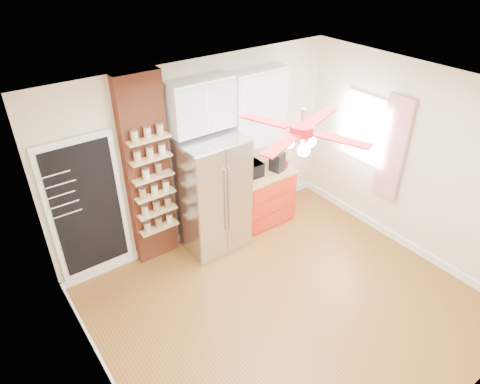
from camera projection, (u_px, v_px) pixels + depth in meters
floor at (287, 305)px, 5.46m from camera, size 4.50×4.50×0.00m
ceiling at (304, 103)px, 4.03m from camera, size 4.50×4.50×0.00m
wall_back at (200, 154)px, 6.12m from camera, size 4.50×0.02×2.70m
wall_front at (466, 339)px, 3.38m from camera, size 4.50×0.02×2.70m
wall_left at (98, 311)px, 3.62m from camera, size 0.02×4.00×2.70m
wall_right at (416, 163)px, 5.88m from camera, size 0.02×4.00×2.70m
chalkboard at (87, 209)px, 5.37m from camera, size 0.95×0.05×1.95m
brick_pillar at (148, 173)px, 5.64m from camera, size 0.60×0.16×2.70m
fridge at (212, 194)px, 6.09m from camera, size 0.90×0.70×1.75m
upper_glass_cabinet at (201, 105)px, 5.55m from camera, size 0.90×0.35×0.70m
red_cabinet at (262, 196)px, 6.84m from camera, size 0.94×0.64×0.90m
upper_shelf_unit at (257, 108)px, 6.20m from camera, size 0.90×0.30×1.15m
window at (365, 129)px, 6.38m from camera, size 0.04×0.75×1.05m
curtain at (393, 149)px, 6.03m from camera, size 0.06×0.40×1.55m
ceiling_fan at (302, 130)px, 4.18m from camera, size 1.40×1.40×0.44m
toaster_oven at (249, 170)px, 6.40m from camera, size 0.41×0.29×0.22m
coffee_maker at (277, 162)px, 6.55m from camera, size 0.21×0.23×0.30m
canister_left at (285, 163)px, 6.68m from camera, size 0.12×0.12×0.13m
canister_right at (280, 161)px, 6.77m from camera, size 0.10×0.10×0.13m
pantry_jar_oats at (146, 174)px, 5.43m from camera, size 0.11×0.11×0.13m
pantry_jar_beans at (158, 169)px, 5.54m from camera, size 0.10×0.10×0.14m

